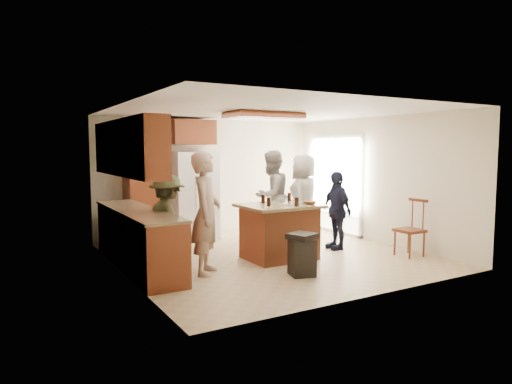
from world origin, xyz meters
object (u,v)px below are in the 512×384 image
kitchen_island (279,231)px  trash_bin (302,254)px  person_behind_right (304,199)px  person_side_right (336,210)px  person_behind_left (271,196)px  refrigerator (193,196)px  spindle_chair (410,230)px  person_front_left (206,213)px  person_counter (167,221)px

kitchen_island → trash_bin: size_ratio=2.03×
person_behind_right → person_side_right: person_behind_right is taller
person_behind_left → person_behind_right: bearing=118.1°
trash_bin → refrigerator: bearing=95.2°
person_behind_left → spindle_chair: bearing=100.4°
person_behind_left → person_side_right: person_behind_left is taller
person_behind_right → kitchen_island: (-1.15, -0.89, -0.40)m
person_front_left → kitchen_island: person_front_left is taller
person_behind_left → refrigerator: person_behind_left is taller
person_behind_right → person_side_right: (0.19, -0.77, -0.15)m
person_side_right → kitchen_island: 1.37m
person_behind_left → kitchen_island: person_behind_left is taller
person_behind_left → trash_bin: size_ratio=2.91×
person_side_right → refrigerator: (-1.93, 2.24, 0.17)m
person_behind_left → person_side_right: (0.68, -1.19, -0.19)m
person_front_left → person_counter: 0.71m
spindle_chair → person_side_right: bearing=124.0°
person_front_left → person_behind_right: size_ratio=1.03×
person_front_left → person_counter: size_ratio=1.23×
person_counter → person_front_left: bearing=-159.9°
refrigerator → person_counter: bearing=-121.9°
person_behind_left → person_counter: 2.70m
trash_bin → kitchen_island: bearing=75.0°
person_front_left → refrigerator: person_front_left is taller
person_side_right → person_front_left: bearing=-75.6°
person_behind_right → person_counter: bearing=-28.2°
person_side_right → spindle_chair: 1.35m
person_behind_left → spindle_chair: size_ratio=1.84×
person_front_left → person_behind_right: person_front_left is taller
person_side_right → trash_bin: 2.03m
person_behind_right → refrigerator: refrigerator is taller
person_counter → refrigerator: refrigerator is taller
person_front_left → trash_bin: person_front_left is taller
refrigerator → person_side_right: bearing=-49.3°
trash_bin → spindle_chair: spindle_chair is taller
person_behind_left → person_front_left: bearing=14.8°
person_side_right → spindle_chair: size_ratio=1.46×
person_front_left → person_behind_left: 2.61m
spindle_chair → refrigerator: bearing=128.6°
person_behind_left → person_behind_right: size_ratio=1.04×
person_front_left → person_side_right: bearing=-48.9°
refrigerator → trash_bin: (0.31, -3.41, -0.58)m
trash_bin → spindle_chair: (2.36, 0.06, 0.13)m
refrigerator → kitchen_island: 2.47m
spindle_chair → person_front_left: bearing=168.0°
trash_bin → spindle_chair: bearing=1.5°
spindle_chair → person_behind_right: bearing=116.4°
person_counter → spindle_chair: bearing=-123.9°
person_behind_right → refrigerator: size_ratio=0.98×
refrigerator → person_behind_right: bearing=-40.2°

